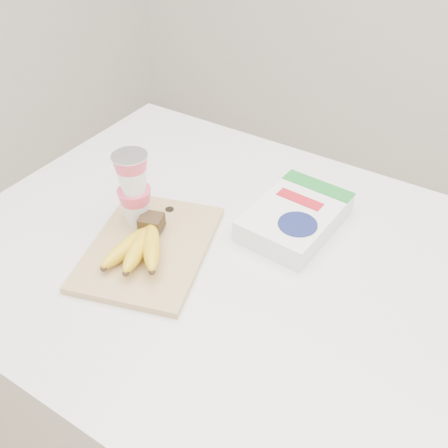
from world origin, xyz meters
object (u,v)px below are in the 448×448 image
object	(u,v)px
cutting_board	(150,248)
bananas	(141,244)
table	(259,404)
yogurt_stack	(134,187)
cereal_box	(295,217)

from	to	relation	value
cutting_board	bananas	bearing A→B (deg)	-102.00
cutting_board	bananas	world-z (taller)	bananas
table	bananas	size ratio (longest dim) A/B	7.25
table	cutting_board	size ratio (longest dim) A/B	4.21
cutting_board	table	bearing A→B (deg)	2.55
table	yogurt_stack	distance (m)	0.70
cutting_board	cereal_box	size ratio (longest dim) A/B	1.26
cutting_board	yogurt_stack	size ratio (longest dim) A/B	1.87
bananas	cereal_box	world-z (taller)	bananas
table	cutting_board	distance (m)	0.58
table	cutting_board	world-z (taller)	cutting_board
table	bananas	bearing A→B (deg)	-154.71
table	cereal_box	xyz separation A→B (m)	(-0.02, 0.15, 0.54)
table	cereal_box	bearing A→B (deg)	97.01
cutting_board	bananas	distance (m)	0.04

